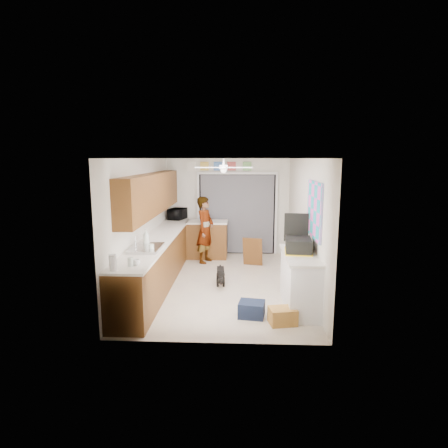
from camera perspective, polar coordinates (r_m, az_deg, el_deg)
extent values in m
plane|color=#C0B09B|center=(7.69, -0.14, -8.99)|extent=(5.00, 5.00, 0.00)
plane|color=white|center=(7.27, -0.15, 9.98)|extent=(5.00, 5.00, 0.00)
plane|color=silver|center=(9.85, 0.56, 2.69)|extent=(3.20, 0.00, 3.20)
plane|color=silver|center=(4.94, -1.54, -4.70)|extent=(3.20, 0.00, 3.20)
plane|color=silver|center=(7.63, -12.24, 0.31)|extent=(0.00, 5.00, 5.00)
plane|color=silver|center=(7.48, 12.20, 0.13)|extent=(0.00, 5.00, 5.00)
cube|color=brown|center=(7.73, -9.86, -5.56)|extent=(0.60, 4.80, 0.90)
cube|color=white|center=(7.61, -9.89, -2.15)|extent=(0.62, 4.80, 0.04)
cube|color=brown|center=(7.71, -10.86, 4.59)|extent=(0.32, 4.00, 0.80)
cube|color=silver|center=(6.66, -11.74, -3.66)|extent=(0.50, 0.76, 0.06)
cylinder|color=silver|center=(6.69, -13.35, -2.83)|extent=(0.03, 0.03, 0.22)
cube|color=brown|center=(9.53, -2.57, -2.45)|extent=(1.00, 0.60, 0.90)
cube|color=white|center=(9.44, -2.59, 0.33)|extent=(1.04, 0.64, 0.04)
cube|color=black|center=(9.84, 2.00, 1.51)|extent=(2.00, 0.06, 2.10)
cube|color=slate|center=(9.80, 2.00, 1.47)|extent=(1.90, 0.03, 2.05)
cube|color=white|center=(9.88, -3.93, 1.52)|extent=(0.06, 0.04, 2.10)
cube|color=white|center=(9.86, 7.94, 1.43)|extent=(0.06, 0.04, 2.10)
cube|color=white|center=(9.71, 2.04, 7.73)|extent=(2.10, 0.04, 0.06)
cube|color=#E8C24D|center=(9.78, -2.99, 8.80)|extent=(0.22, 0.02, 0.22)
cube|color=#5085D6|center=(9.76, -0.92, 8.81)|extent=(0.22, 0.02, 0.22)
cube|color=#BB4846|center=(9.74, 1.16, 8.80)|extent=(0.22, 0.02, 0.22)
cube|color=#77B869|center=(9.74, 3.54, 8.79)|extent=(0.22, 0.02, 0.22)
cube|color=silver|center=(9.82, -5.05, 8.78)|extent=(0.22, 0.02, 0.26)
cube|color=white|center=(6.48, 11.49, -8.68)|extent=(0.50, 1.40, 0.90)
cube|color=white|center=(6.35, 11.54, -4.65)|extent=(0.54, 1.44, 0.04)
cube|color=#F55ACC|center=(6.44, 13.61, 2.11)|extent=(0.03, 1.15, 0.95)
cube|color=white|center=(7.48, -0.07, 8.60)|extent=(1.14, 1.14, 0.24)
imported|color=black|center=(9.76, -7.11, 1.55)|extent=(0.47, 0.58, 0.28)
imported|color=silver|center=(6.92, -11.77, -1.98)|extent=(0.14, 0.14, 0.30)
imported|color=white|center=(5.71, -13.19, -5.72)|extent=(0.12, 0.12, 0.09)
cylinder|color=silver|center=(6.49, -11.01, -3.56)|extent=(0.12, 0.12, 0.12)
cylinder|color=silver|center=(5.68, -14.06, -5.61)|extent=(0.10, 0.10, 0.13)
cylinder|color=white|center=(5.52, -16.59, -5.64)|extent=(0.12, 0.12, 0.23)
cube|color=black|center=(6.42, 11.25, -3.19)|extent=(0.47, 0.59, 0.24)
cube|color=yellow|center=(6.45, 11.22, -4.14)|extent=(0.49, 0.62, 0.02)
cube|color=black|center=(6.65, 10.96, -0.52)|extent=(0.42, 0.07, 0.50)
cube|color=#BB8E3A|center=(5.95, 8.92, -13.68)|extent=(0.46, 0.38, 0.25)
cube|color=black|center=(6.14, 4.23, -12.83)|extent=(0.45, 0.40, 0.25)
cube|color=brown|center=(8.81, 4.38, -4.23)|extent=(0.48, 0.28, 0.68)
imported|color=white|center=(9.02, -2.89, -0.89)|extent=(0.56, 0.68, 1.60)
cube|color=black|center=(7.54, -0.53, -7.85)|extent=(0.25, 0.50, 0.38)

